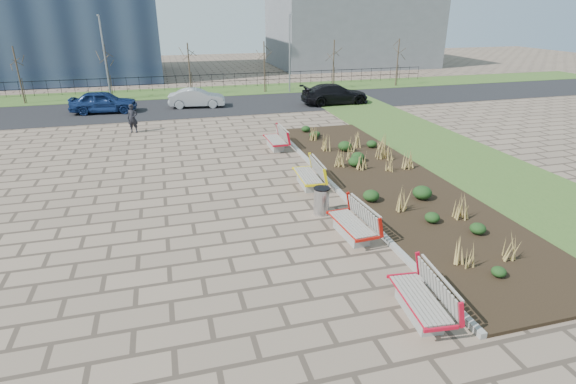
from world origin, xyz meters
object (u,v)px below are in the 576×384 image
object	(u,v)px
bench_d	(275,139)
pedestrian	(133,118)
bench_a	(420,297)
bench_c	(308,174)
lamp_west	(105,59)
lamp_east	(290,54)
car_silver	(197,98)
bench_b	(352,222)
litter_bin	(321,201)
car_black	(335,94)
car_blue	(103,102)

from	to	relation	value
bench_d	pedestrian	xyz separation A→B (m)	(-6.96, 5.10, 0.30)
bench_a	bench_c	world-z (taller)	same
bench_c	bench_d	distance (m)	5.33
lamp_west	lamp_east	world-z (taller)	same
car_silver	bench_c	bearing A→B (deg)	-162.23
bench_b	litter_bin	distance (m)	1.84
bench_d	car_black	world-z (taller)	car_black
litter_bin	pedestrian	distance (m)	14.62
lamp_west	lamp_east	bearing A→B (deg)	0.00
car_black	lamp_east	size ratio (longest dim) A/B	0.82
bench_a	bench_d	bearing A→B (deg)	95.68
car_blue	car_silver	world-z (taller)	car_blue
lamp_west	pedestrian	bearing A→B (deg)	-78.56
bench_b	pedestrian	bearing A→B (deg)	111.48
bench_a	car_blue	xyz separation A→B (m)	(-9.07, 24.63, 0.24)
bench_a	lamp_west	xyz separation A→B (m)	(-9.00, 28.88, 2.54)
bench_d	car_blue	size ratio (longest dim) A/B	0.50
bench_a	bench_c	distance (m)	8.38
lamp_west	car_black	bearing A→B (deg)	-19.51
car_blue	lamp_west	bearing A→B (deg)	3.60
bench_b	lamp_west	size ratio (longest dim) A/B	0.35
car_blue	pedestrian	bearing A→B (deg)	-155.63
litter_bin	car_silver	world-z (taller)	car_silver
car_blue	lamp_west	size ratio (longest dim) A/B	0.71
car_silver	bench_d	bearing A→B (deg)	-157.56
lamp_west	bench_d	bearing A→B (deg)	-59.31
lamp_west	bench_b	bearing A→B (deg)	-70.12
bench_b	bench_a	bearing A→B (deg)	-93.66
bench_b	bench_d	world-z (taller)	same
litter_bin	pedestrian	bearing A→B (deg)	116.95
car_blue	bench_d	bearing A→B (deg)	-135.80
litter_bin	car_black	size ratio (longest dim) A/B	0.19
car_silver	lamp_west	distance (m)	7.70
bench_a	litter_bin	size ratio (longest dim) A/B	2.24
bench_b	litter_bin	world-z (taller)	bench_b
bench_c	lamp_east	xyz separation A→B (m)	(5.00, 20.49, 2.54)
pedestrian	lamp_east	bearing A→B (deg)	56.94
litter_bin	pedestrian	world-z (taller)	pedestrian
litter_bin	car_silver	size ratio (longest dim) A/B	0.24
bench_d	lamp_east	distance (m)	16.17
bench_d	car_silver	xyz separation A→B (m)	(-2.92, 11.09, 0.16)
car_silver	pedestrian	bearing A→B (deg)	153.62
car_blue	car_silver	bearing A→B (deg)	-83.94
bench_a	litter_bin	bearing A→B (deg)	99.06
bench_a	bench_b	bearing A→B (deg)	95.68
bench_a	car_black	bearing A→B (deg)	79.29
car_silver	car_blue	bearing A→B (deg)	99.23
bench_c	car_blue	distance (m)	18.61
car_blue	lamp_east	bearing A→B (deg)	-68.71
pedestrian	car_blue	size ratio (longest dim) A/B	0.38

